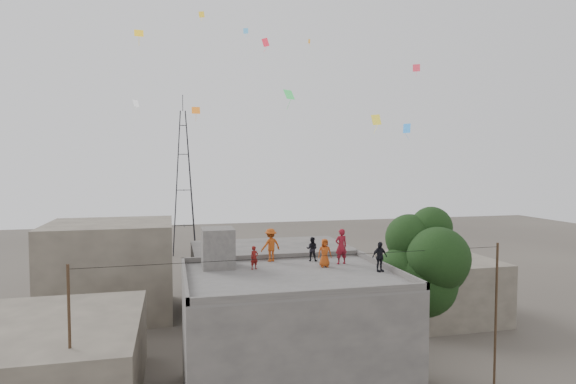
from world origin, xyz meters
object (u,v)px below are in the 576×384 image
tree (425,265)px  person_red_adult (341,246)px  stair_head_box (218,248)px  transmission_tower (184,182)px  person_dark_adult (380,257)px

tree → person_red_adult: size_ratio=4.88×
stair_head_box → person_red_adult: bearing=-6.5°
stair_head_box → person_red_adult: stair_head_box is taller
tree → transmission_tower: transmission_tower is taller
tree → person_dark_adult: (-2.97, -0.90, 0.73)m
transmission_tower → person_dark_adult: size_ratio=13.61×
stair_head_box → transmission_tower: size_ratio=0.10×
stair_head_box → transmission_tower: (-0.80, 37.40, 1.97)m
transmission_tower → person_dark_adult: transmission_tower is taller
stair_head_box → tree: 10.80m
stair_head_box → transmission_tower: 37.46m
tree → person_dark_adult: bearing=-163.2°
transmission_tower → person_red_adult: 38.86m
tree → stair_head_box: bearing=169.3°
person_dark_adult → person_red_adult: bearing=104.9°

